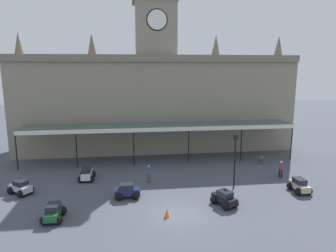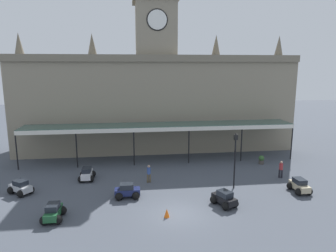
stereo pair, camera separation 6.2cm
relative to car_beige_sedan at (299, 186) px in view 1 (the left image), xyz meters
name	(u,v)px [view 1 (the left image)]	position (x,y,z in m)	size (l,w,h in m)	color
ground_plane	(178,214)	(-10.86, -2.59, -0.50)	(140.00, 140.00, 0.00)	#444A53
station_building	(156,98)	(-10.86, 15.91, 6.08)	(34.26, 6.86, 19.21)	gray
entrance_canopy	(160,126)	(-10.86, 10.25, 3.54)	(30.14, 3.26, 4.19)	#38564C
car_beige_sedan	(299,186)	(0.00, 0.00, 0.00)	(1.54, 2.06, 1.19)	tan
car_silver_sedan	(21,188)	(-23.46, 2.56, 0.00)	(2.25, 2.16, 1.19)	#B2B5BA
car_black_sedan	(224,199)	(-7.14, -1.69, 0.00)	(2.01, 2.24, 1.19)	black
car_green_sedan	(53,213)	(-19.65, -2.37, 0.00)	(1.54, 2.06, 1.19)	#1E512D
car_navy_sedan	(127,192)	(-14.55, 0.67, 0.00)	(2.05, 1.52, 1.19)	#19214C
car_white_sedan	(87,175)	(-18.37, 5.18, 0.00)	(1.52, 2.05, 1.19)	silver
pedestrian_near_entrance	(281,169)	(0.06, 3.42, 0.41)	(0.37, 0.34, 1.67)	black
pedestrian_beside_cars	(149,173)	(-12.60, 3.79, 0.41)	(0.39, 0.34, 1.67)	brown
victorian_lamppost	(235,154)	(-5.26, 1.53, 2.57)	(0.30, 0.30, 4.95)	black
traffic_cone	(167,213)	(-11.75, -2.99, -0.18)	(0.40, 0.40, 0.64)	orange
planter_forecourt_centre	(261,160)	(0.00, 7.68, -0.01)	(0.60, 0.60, 0.96)	#47423D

